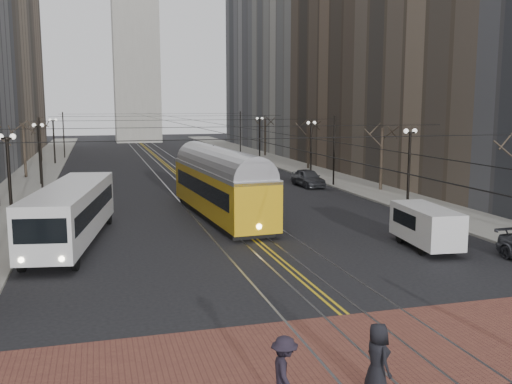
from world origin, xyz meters
TOP-DOWN VIEW (x-y plane):
  - ground at (0.00, 0.00)m, footprint 260.00×260.00m
  - sidewalk_left at (-15.00, 45.00)m, footprint 5.00×140.00m
  - sidewalk_right at (15.00, 45.00)m, footprint 5.00×140.00m
  - crosswalk_band at (0.00, -4.00)m, footprint 25.00×6.00m
  - streetcar_rails at (0.00, 45.00)m, footprint 4.80×130.00m
  - centre_lines at (0.00, 45.00)m, footprint 0.42×130.00m
  - building_right_mid at (25.50, 46.00)m, footprint 16.00×20.00m
  - building_right_far at (25.50, 86.00)m, footprint 16.00×20.00m
  - lamp_posts at (-0.00, 28.75)m, footprint 27.60×57.20m
  - street_trees at (0.00, 35.25)m, footprint 31.68×53.28m
  - trolley_wires at (0.00, 34.83)m, footprint 25.96×120.00m
  - transit_bus at (-9.96, 12.99)m, footprint 4.78×13.17m
  - streetcar at (-0.50, 18.29)m, footprint 3.94×15.62m
  - rear_bus at (1.80, 23.16)m, footprint 4.89×13.20m
  - cargo_van at (8.22, 6.86)m, footprint 2.42×5.21m
  - sedan_grey at (10.50, 30.44)m, footprint 2.15×4.90m
  - pedestrian_a at (-1.59, -6.50)m, footprint 0.68×0.98m
  - pedestrian_d at (-4.18, -6.50)m, footprint 0.79×1.26m

SIDE VIEW (x-z plane):
  - ground at x=0.00m, z-range 0.00..0.00m
  - streetcar_rails at x=0.00m, z-range 0.00..0.01m
  - crosswalk_band at x=0.00m, z-range 0.00..0.01m
  - centre_lines at x=0.00m, z-range 0.01..0.01m
  - sidewalk_left at x=-15.00m, z-range 0.00..0.15m
  - sidewalk_right at x=15.00m, z-range 0.00..0.15m
  - sedan_grey at x=10.50m, z-range 0.00..1.64m
  - pedestrian_d at x=-4.18m, z-range 0.01..1.89m
  - pedestrian_a at x=-1.59m, z-range 0.01..1.95m
  - cargo_van at x=8.22m, z-range 0.00..2.23m
  - transit_bus at x=-9.96m, z-range 0.00..3.23m
  - rear_bus at x=1.80m, z-range 0.00..3.37m
  - streetcar at x=-0.50m, z-range 0.00..3.64m
  - street_trees at x=0.00m, z-range 0.00..5.60m
  - lamp_posts at x=0.00m, z-range 0.00..5.60m
  - trolley_wires at x=0.00m, z-range 0.47..7.07m
  - building_right_mid at x=25.50m, z-range 0.00..34.00m
  - building_right_far at x=25.50m, z-range 0.00..40.00m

